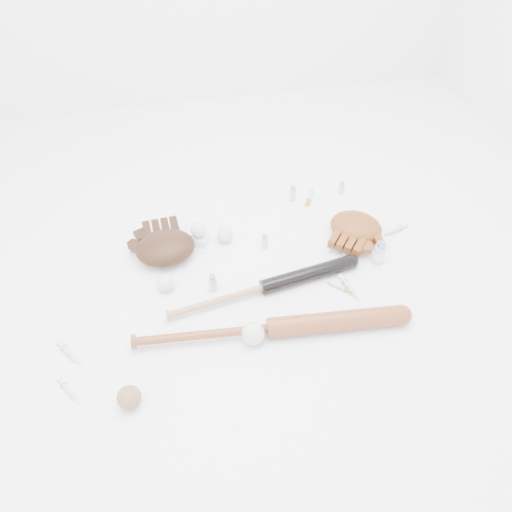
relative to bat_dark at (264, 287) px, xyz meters
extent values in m
plane|color=white|center=(0.00, 0.08, -0.03)|extent=(3.00, 3.00, 0.00)
cube|color=gold|center=(-0.46, 0.36, -0.03)|extent=(0.06, 0.08, 0.00)
cube|color=white|center=(-0.20, 0.33, -0.01)|extent=(0.09, 0.09, 0.04)
sphere|color=silver|center=(-0.20, 0.33, 0.04)|extent=(0.06, 0.06, 0.06)
sphere|color=silver|center=(-0.36, 0.09, 0.00)|extent=(0.07, 0.07, 0.07)
sphere|color=silver|center=(-0.10, 0.31, 0.00)|extent=(0.07, 0.07, 0.07)
sphere|color=silver|center=(-0.08, -0.21, 0.01)|extent=(0.08, 0.08, 0.08)
sphere|color=brown|center=(-0.51, -0.37, 0.01)|extent=(0.08, 0.08, 0.08)
cylinder|color=#B3BEC5|center=(0.25, 0.53, 0.01)|extent=(0.03, 0.03, 0.07)
cylinder|color=#B3BEC5|center=(0.49, 0.53, 0.00)|extent=(0.03, 0.03, 0.06)
cylinder|color=#B3BEC5|center=(0.06, 0.24, 0.00)|extent=(0.03, 0.03, 0.07)
cylinder|color=#B3BEC5|center=(0.48, 0.06, 0.02)|extent=(0.04, 0.04, 0.10)
cylinder|color=#B3BEC5|center=(-0.19, 0.05, 0.01)|extent=(0.03, 0.03, 0.08)
camera|label=1|loc=(-0.29, -1.22, 1.40)|focal=35.00mm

